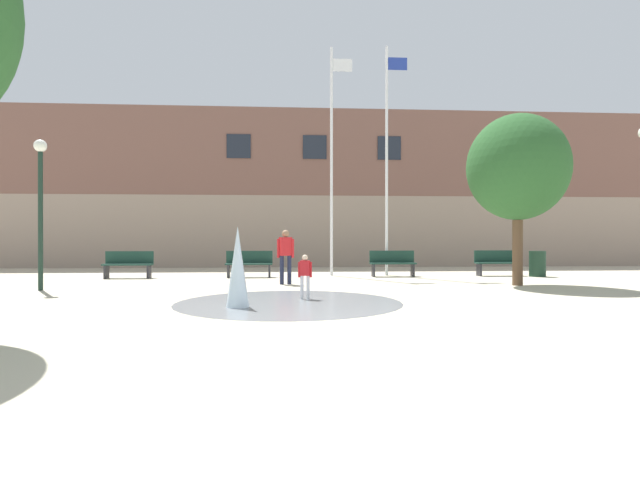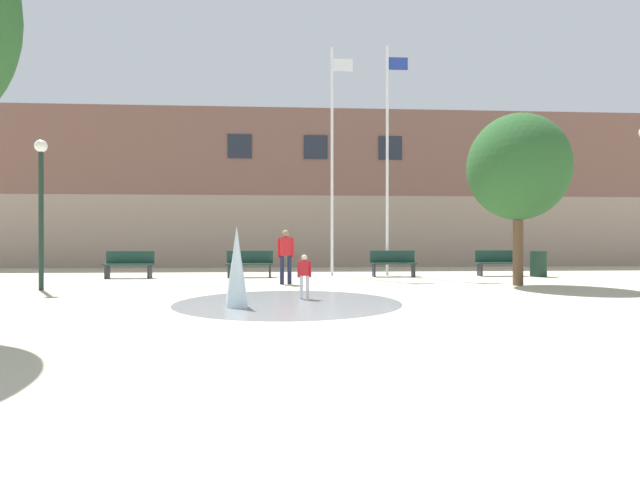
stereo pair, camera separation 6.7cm
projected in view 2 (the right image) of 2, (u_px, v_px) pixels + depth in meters
name	position (u px, v px, depth m)	size (l,w,h in m)	color
ground_plane	(388.00, 345.00, 6.27)	(100.00, 100.00, 0.00)	#BCB299
library_building	(313.00, 193.00, 26.14)	(36.00, 6.05, 7.41)	gray
splash_fountain	(256.00, 280.00, 9.97)	(4.73, 4.73, 1.59)	gray
park_bench_far_left	(129.00, 264.00, 16.82)	(1.60, 0.44, 0.91)	#28282D
park_bench_under_left_flagpole	(250.00, 263.00, 17.21)	(1.60, 0.44, 0.91)	#28282D
park_bench_center	(393.00, 263.00, 17.55)	(1.60, 0.44, 0.91)	#28282D
park_bench_near_trashcan	(498.00, 262.00, 17.87)	(1.60, 0.44, 0.91)	#28282D
teen_by_trashcan	(286.00, 252.00, 14.56)	(0.50, 0.34, 1.59)	#1E233D
child_in_fountain	(304.00, 273.00, 11.03)	(0.31, 0.17, 0.99)	silver
flagpole_left	(333.00, 155.00, 17.92)	(0.80, 0.10, 8.21)	silver
flagpole_right	(388.00, 154.00, 18.04)	(0.80, 0.10, 8.31)	silver
lamp_post_left_lane	(41.00, 192.00, 12.89)	(0.32, 0.32, 3.90)	#192D23
trash_can	(538.00, 264.00, 17.50)	(0.56, 0.56, 0.90)	#193323
street_tree_near_building	(518.00, 167.00, 14.22)	(2.85, 2.85, 4.90)	brown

